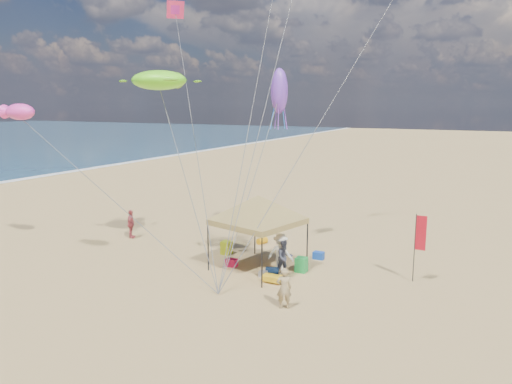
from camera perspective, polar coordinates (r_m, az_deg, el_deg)
ground at (r=20.02m, az=-3.97°, el=-12.75°), size 280.00×280.00×0.00m
canopy_tent at (r=22.66m, az=0.24°, el=-0.74°), size 6.57×6.57×4.19m
feather_flag at (r=22.51m, az=18.66°, el=-5.06°), size 0.48×0.04×3.11m
cooler_red at (r=23.94m, az=-2.89°, el=-8.30°), size 0.54×0.38×0.38m
cooler_blue at (r=25.19m, az=7.37°, el=-7.42°), size 0.54×0.38×0.38m
bag_navy at (r=22.85m, az=1.91°, el=-9.25°), size 0.69×0.54×0.36m
bag_orange at (r=27.60m, az=0.72°, el=-5.76°), size 0.54×0.69×0.36m
chair_green at (r=23.24m, az=5.36°, el=-8.51°), size 0.50×0.50×0.70m
chair_yellow at (r=25.79m, az=-3.49°, el=-6.56°), size 0.50×0.50×0.70m
crate_grey at (r=22.54m, az=0.83°, el=-9.63°), size 0.34×0.30×0.28m
beach_cart at (r=21.87m, az=1.96°, el=-10.11°), size 0.90×0.50×0.24m
person_near_a at (r=19.13m, az=3.31°, el=-11.25°), size 0.70×0.61×1.62m
person_near_b at (r=22.58m, az=3.38°, el=-7.73°), size 1.02×1.04×1.68m
person_near_c at (r=22.82m, az=2.91°, el=-7.23°), size 1.29×0.82×1.91m
person_far_a at (r=29.58m, az=-14.52°, el=-3.67°), size 0.78×1.07×1.69m
turtle_kite at (r=24.49m, az=-11.38°, el=12.78°), size 2.86×2.29×0.94m
fish_kite at (r=27.17m, az=-26.03°, el=8.49°), size 1.95×1.16×0.82m
squid_kite at (r=26.93m, az=2.76°, el=11.80°), size 1.12×1.12×2.44m
stunt_kite_pink at (r=33.96m, az=-9.47°, el=20.41°), size 1.16×1.14×1.03m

